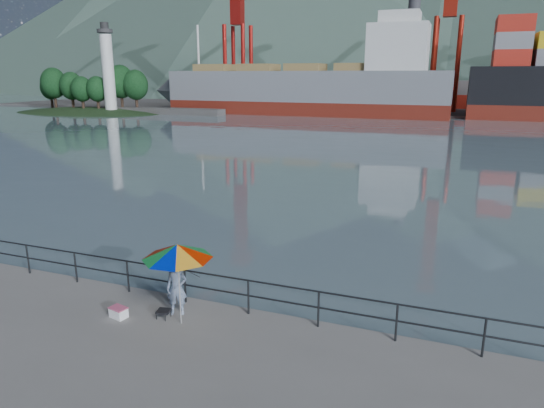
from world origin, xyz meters
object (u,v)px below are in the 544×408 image
(fisherman, at_px, (177,288))
(bulk_carrier, at_px, (315,88))
(beach_umbrella, at_px, (177,251))
(cooler_bag, at_px, (119,313))

(fisherman, distance_m, bulk_carrier, 72.45)
(beach_umbrella, height_order, cooler_bag, beach_umbrella)
(cooler_bag, bearing_deg, bulk_carrier, 114.55)
(beach_umbrella, bearing_deg, cooler_bag, -169.86)
(beach_umbrella, bearing_deg, bulk_carrier, 103.21)
(beach_umbrella, distance_m, cooler_bag, 2.63)
(beach_umbrella, height_order, bulk_carrier, bulk_carrier)
(cooler_bag, bearing_deg, beach_umbrella, 22.89)
(cooler_bag, relative_size, bulk_carrier, 0.01)
(fisherman, height_order, bulk_carrier, bulk_carrier)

